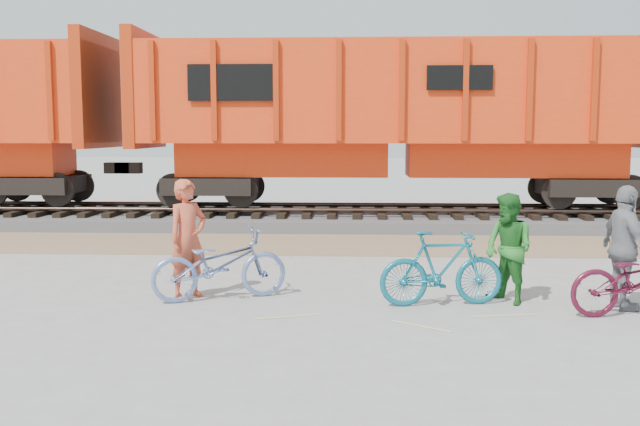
% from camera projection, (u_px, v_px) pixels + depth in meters
% --- Properties ---
extents(ground, '(120.00, 120.00, 0.00)m').
position_uv_depth(ground, '(359.00, 304.00, 10.52)').
color(ground, '#9E9E99').
rests_on(ground, ground).
extents(gravel_strip, '(120.00, 3.00, 0.02)m').
position_uv_depth(gravel_strip, '(357.00, 245.00, 15.98)').
color(gravel_strip, '#8D7557').
rests_on(gravel_strip, ground).
extents(ballast_bed, '(120.00, 4.00, 0.30)m').
position_uv_depth(ballast_bed, '(356.00, 219.00, 19.44)').
color(ballast_bed, slate).
rests_on(ballast_bed, ground).
extents(track, '(120.00, 2.60, 0.24)m').
position_uv_depth(track, '(356.00, 208.00, 19.40)').
color(track, black).
rests_on(track, ballast_bed).
extents(hopper_car_center, '(14.00, 3.13, 4.65)m').
position_uv_depth(hopper_car_center, '(398.00, 114.00, 19.06)').
color(hopper_car_center, black).
rests_on(hopper_car_center, track).
extents(bicycle_blue, '(2.17, 1.44, 1.08)m').
position_uv_depth(bicycle_blue, '(220.00, 264.00, 10.75)').
color(bicycle_blue, '#677EB2').
rests_on(bicycle_blue, ground).
extents(bicycle_teal, '(1.90, 0.82, 1.11)m').
position_uv_depth(bicycle_teal, '(442.00, 268.00, 10.36)').
color(bicycle_teal, '#11687B').
rests_on(bicycle_teal, ground).
extents(person_solo, '(0.76, 0.79, 1.82)m').
position_uv_depth(person_solo, '(188.00, 239.00, 10.83)').
color(person_solo, '#CB4F33').
rests_on(person_solo, ground).
extents(person_man, '(0.95, 1.00, 1.63)m').
position_uv_depth(person_man, '(509.00, 249.00, 10.48)').
color(person_man, '#226D25').
rests_on(person_man, ground).
extents(person_woman, '(0.59, 1.10, 1.78)m').
position_uv_depth(person_woman, '(624.00, 248.00, 10.10)').
color(person_woman, gray).
rests_on(person_woman, ground).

